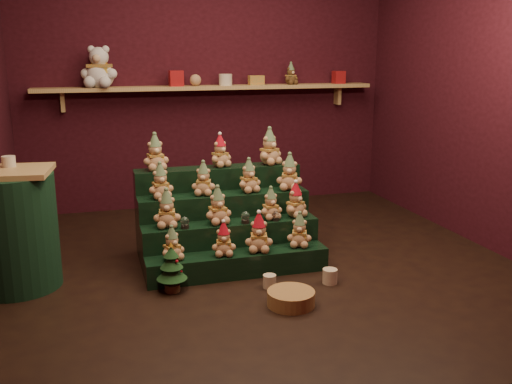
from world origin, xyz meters
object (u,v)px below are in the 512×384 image
object	(u,v)px
wicker_basket	(291,298)
snow_globe_c	(276,216)
riser_tier_front	(238,264)
snow_globe_b	(245,217)
white_bear	(99,61)
mug_right	(330,276)
side_table	(14,230)
mug_left	(270,281)
brown_bear	(291,74)
mini_christmas_tree	(172,268)
snow_globe_a	(185,223)

from	to	relation	value
wicker_basket	snow_globe_c	bearing A→B (deg)	79.50
riser_tier_front	snow_globe_b	xyz separation A→B (m)	(0.10, 0.16, 0.32)
white_bear	mug_right	bearing A→B (deg)	-39.13
snow_globe_c	side_table	xyz separation A→B (m)	(-1.94, 0.08, 0.03)
side_table	white_bear	bearing A→B (deg)	75.01
mug_left	riser_tier_front	bearing A→B (deg)	118.33
mug_left	brown_bear	world-z (taller)	brown_bear
riser_tier_front	brown_bear	xyz separation A→B (m)	(1.13, 2.01, 1.34)
side_table	mini_christmas_tree	size ratio (longest dim) A/B	2.35
snow_globe_c	wicker_basket	size ratio (longest dim) A/B	0.24
mini_christmas_tree	mug_left	bearing A→B (deg)	-10.92
side_table	snow_globe_b	bearing A→B (deg)	3.87
mug_right	brown_bear	size ratio (longest dim) A/B	0.48
snow_globe_b	mug_left	xyz separation A→B (m)	(0.05, -0.46, -0.36)
wicker_basket	brown_bear	xyz separation A→B (m)	(0.92, 2.63, 1.38)
riser_tier_front	side_table	world-z (taller)	side_table
brown_bear	wicker_basket	bearing A→B (deg)	-129.26
snow_globe_b	wicker_basket	world-z (taller)	snow_globe_b
wicker_basket	white_bear	xyz separation A→B (m)	(-1.09, 2.63, 1.53)
snow_globe_b	brown_bear	distance (m)	2.35
mug_right	brown_bear	xyz separation A→B (m)	(0.52, 2.36, 1.38)
riser_tier_front	wicker_basket	bearing A→B (deg)	-71.37
snow_globe_b	mug_left	distance (m)	0.58
snow_globe_c	white_bear	bearing A→B (deg)	123.72
snow_globe_a	white_bear	distance (m)	2.25
snow_globe_b	side_table	xyz separation A→B (m)	(-1.69, 0.08, 0.02)
mini_christmas_tree	side_table	bearing A→B (deg)	159.09
riser_tier_front	mug_right	world-z (taller)	riser_tier_front
snow_globe_c	mug_right	distance (m)	0.66
riser_tier_front	brown_bear	size ratio (longest dim) A/B	6.09
riser_tier_front	mug_left	size ratio (longest dim) A/B	14.50
snow_globe_b	snow_globe_c	size ratio (longest dim) A/B	1.19
snow_globe_b	side_table	bearing A→B (deg)	177.22
snow_globe_c	mini_christmas_tree	world-z (taller)	snow_globe_c
wicker_basket	side_table	bearing A→B (deg)	154.40
riser_tier_front	brown_bear	distance (m)	2.67
snow_globe_a	white_bear	xyz separation A→B (m)	(-0.51, 1.85, 1.17)
brown_bear	snow_globe_a	bearing A→B (deg)	-149.00
mug_left	wicker_basket	world-z (taller)	wicker_basket
snow_globe_a	side_table	world-z (taller)	side_table
brown_bear	mug_left	bearing A→B (deg)	-132.77
snow_globe_a	snow_globe_b	xyz separation A→B (m)	(0.48, -0.00, 0.00)
riser_tier_front	wicker_basket	world-z (taller)	riser_tier_front
snow_globe_c	brown_bear	world-z (taller)	brown_bear
riser_tier_front	mug_left	distance (m)	0.34
snow_globe_b	mug_left	bearing A→B (deg)	-83.12
mug_right	white_bear	bearing A→B (deg)	122.38
mug_left	mug_right	xyz separation A→B (m)	(0.45, -0.05, 0.01)
riser_tier_front	snow_globe_c	size ratio (longest dim) A/B	17.66
side_table	mug_right	xyz separation A→B (m)	(2.20, -0.59, -0.38)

